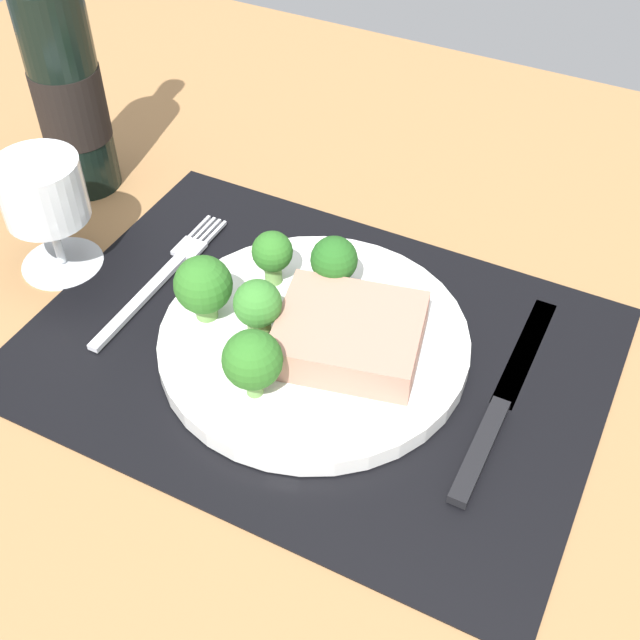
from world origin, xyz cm
name	(u,v)px	position (x,y,z in cm)	size (l,w,h in cm)	color
ground_plane	(314,363)	(0.00, 0.00, -1.50)	(140.00, 110.00, 3.00)	#996D42
placemat	(314,349)	(0.00, 0.00, 0.15)	(46.21, 33.87, 0.30)	black
plate	(314,341)	(0.00, 0.00, 1.10)	(25.16, 25.16, 1.60)	white
steak	(349,334)	(3.08, 0.04, 3.38)	(11.13, 9.64, 2.97)	tan
broccoli_near_fork	(203,286)	(-8.86, -2.01, 5.21)	(4.75, 4.75, 5.80)	#6B994C
broccoli_near_steak	(252,361)	(-1.20, -7.38, 5.43)	(4.50, 4.50, 5.86)	#6B994C
broccoli_center	(334,261)	(-0.97, 5.55, 5.06)	(3.95, 3.95, 5.30)	#5B8942
broccoli_back_left	(272,253)	(-6.05, 4.20, 4.97)	(3.49, 3.49, 5.02)	#6B994C
broccoli_front_edge	(258,306)	(-3.74, -2.20, 5.31)	(3.82, 3.82, 5.63)	#6B994C
fork	(162,277)	(-15.96, 1.42, 0.55)	(2.40, 19.20, 0.50)	silver
knife	(499,408)	(15.52, 0.53, 0.60)	(1.80, 23.00, 0.80)	black
wine_bottle	(67,89)	(-31.30, 10.55, 10.64)	(6.63, 6.63, 28.67)	black
wine_glass	(44,198)	(-25.48, -0.73, 7.47)	(7.36, 7.36, 11.01)	silver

